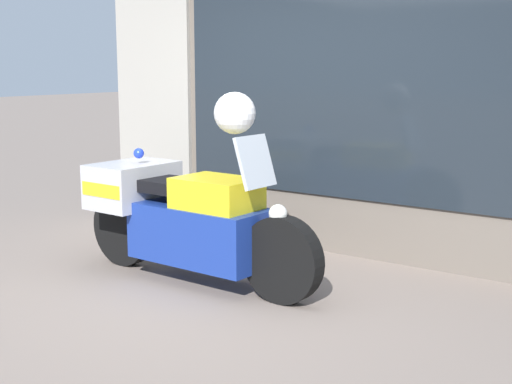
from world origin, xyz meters
name	(u,v)px	position (x,y,z in m)	size (l,w,h in m)	color
ground_plane	(208,303)	(0.00, 0.00, 0.00)	(60.00, 60.00, 0.00)	gray
shop_building	(302,54)	(-0.43, 2.00, 1.86)	(5.44, 0.55, 3.71)	#6B6056
window_display	(382,203)	(0.44, 2.03, 0.49)	(3.95, 0.30, 2.09)	slate
paramedic_motorcycle	(183,215)	(-0.56, 0.36, 0.54)	(2.38, 0.74, 1.24)	black
white_helmet	(235,113)	(0.00, 0.35, 1.40)	(0.32, 0.32, 0.32)	white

